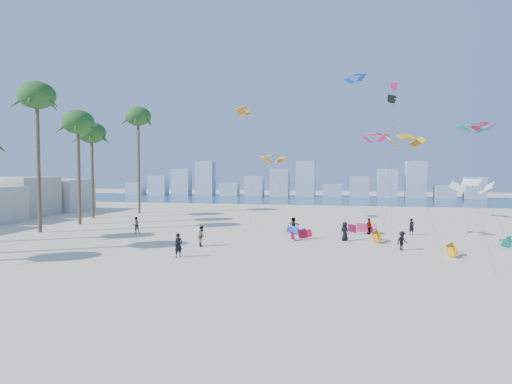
# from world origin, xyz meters

# --- Properties ---
(ground) EXTENTS (220.00, 220.00, 0.00)m
(ground) POSITION_xyz_m (0.00, 0.00, 0.00)
(ground) COLOR beige
(ground) RESTS_ON ground
(ocean) EXTENTS (220.00, 220.00, 0.00)m
(ocean) POSITION_xyz_m (0.00, 72.00, 0.01)
(ocean) COLOR navy
(ocean) RESTS_ON ground
(kitesurfer_near) EXTENTS (0.75, 0.80, 1.84)m
(kitesurfer_near) POSITION_xyz_m (-0.98, 6.20, 0.92)
(kitesurfer_near) COLOR black
(kitesurfer_near) RESTS_ON ground
(kitesurfer_mid) EXTENTS (0.97, 1.06, 1.76)m
(kitesurfer_mid) POSITION_xyz_m (-0.83, 11.31, 0.88)
(kitesurfer_mid) COLOR gray
(kitesurfer_mid) RESTS_ON ground
(kitesurfers_far) EXTENTS (28.80, 10.14, 1.76)m
(kitesurfers_far) POSITION_xyz_m (7.90, 18.19, 0.83)
(kitesurfers_far) COLOR black
(kitesurfers_far) RESTS_ON ground
(grounded_kites) EXTENTS (21.26, 13.01, 0.96)m
(grounded_kites) POSITION_xyz_m (14.20, 17.28, 0.44)
(grounded_kites) COLOR #0C38D5
(grounded_kites) RESTS_ON ground
(flying_kites) EXTENTS (28.72, 34.64, 18.62)m
(flying_kites) POSITION_xyz_m (13.74, 22.90, 12.13)
(flying_kites) COLOR orange
(flying_kites) RESTS_ON ground
(palm_row) EXTENTS (8.86, 44.80, 15.87)m
(palm_row) POSITION_xyz_m (-21.15, 16.16, 12.32)
(palm_row) COLOR brown
(palm_row) RESTS_ON ground
(distant_skyline) EXTENTS (85.00, 3.00, 8.40)m
(distant_skyline) POSITION_xyz_m (-1.19, 82.00, 3.09)
(distant_skyline) COLOR #9EADBF
(distant_skyline) RESTS_ON ground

